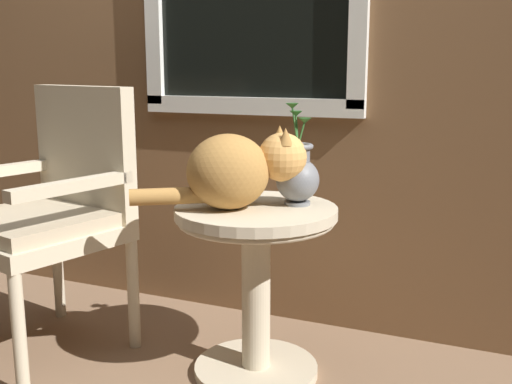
{
  "coord_description": "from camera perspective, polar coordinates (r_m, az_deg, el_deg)",
  "views": [
    {
      "loc": [
        1.02,
        -1.61,
        1.05
      ],
      "look_at": [
        0.25,
        0.2,
        0.65
      ],
      "focal_mm": 42.85,
      "sensor_mm": 36.0,
      "label": 1
    }
  ],
  "objects": [
    {
      "name": "pewter_vase_with_ivy",
      "position": [
        2.04,
        3.9,
        1.64
      ],
      "size": [
        0.15,
        0.15,
        0.34
      ],
      "color": "slate",
      "rests_on": "wicker_side_table"
    },
    {
      "name": "back_wall",
      "position": [
        2.55,
        -0.59,
        17.29
      ],
      "size": [
        4.0,
        0.07,
        2.6
      ],
      "color": "brown",
      "rests_on": "ground_plane"
    },
    {
      "name": "cat",
      "position": [
        1.97,
        -1.74,
        2.14
      ],
      "size": [
        0.51,
        0.38,
        0.27
      ],
      "color": "#AD7A3D",
      "rests_on": "wicker_side_table"
    },
    {
      "name": "wicker_side_table",
      "position": [
        2.07,
        0.0,
        -6.54
      ],
      "size": [
        0.54,
        0.54,
        0.6
      ],
      "color": "beige",
      "rests_on": "ground_plane"
    },
    {
      "name": "wicker_chair",
      "position": [
        2.38,
        -18.45,
        -1.22
      ],
      "size": [
        0.64,
        0.63,
        0.98
      ],
      "color": "beige",
      "rests_on": "ground_plane"
    }
  ]
}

